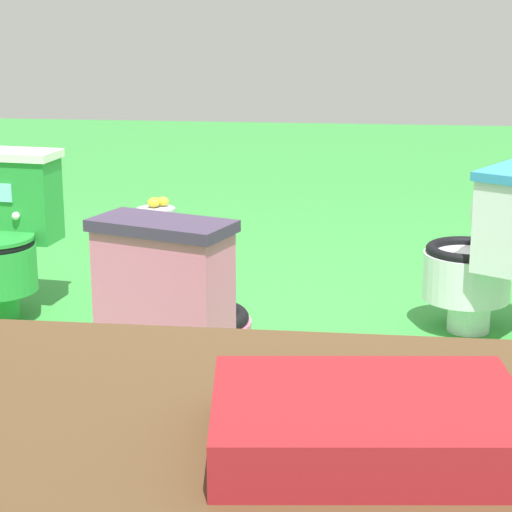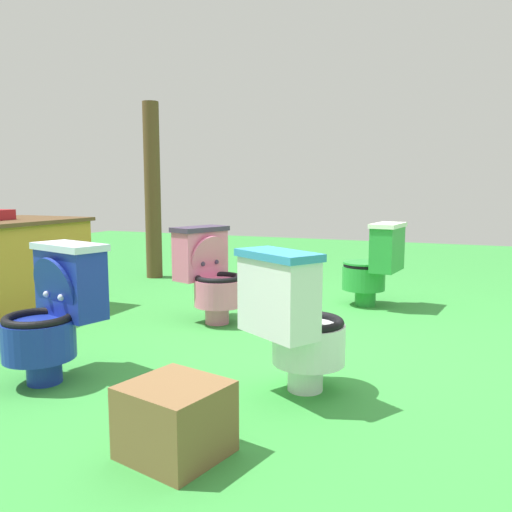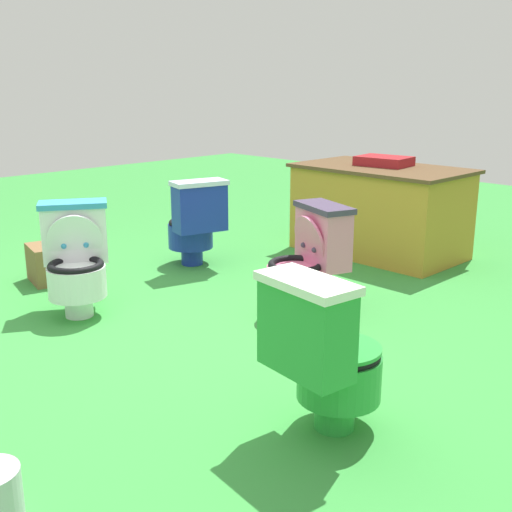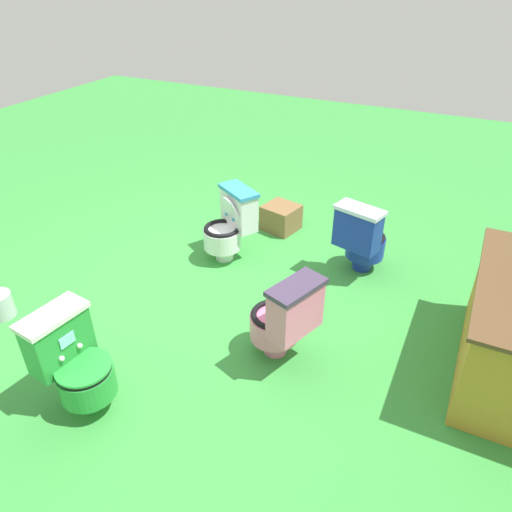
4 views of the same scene
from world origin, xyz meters
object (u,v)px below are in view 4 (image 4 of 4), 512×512
object	(u,v)px
toilet_white	(230,224)
toilet_pink	(284,318)
small_crate	(281,217)
toilet_blue	(362,238)
toilet_green	(74,362)

from	to	relation	value
toilet_white	toilet_pink	xyz separation A→B (m)	(1.09, 1.04, 0.00)
toilet_pink	small_crate	xyz separation A→B (m)	(-1.85, -0.81, -0.23)
toilet_white	toilet_pink	world-z (taller)	same
toilet_blue	toilet_green	size ratio (longest dim) A/B	1.00
toilet_white	toilet_green	size ratio (longest dim) A/B	1.00
toilet_white	toilet_blue	distance (m)	1.28
toilet_pink	toilet_white	bearing A→B (deg)	63.18
toilet_white	toilet_green	xyz separation A→B (m)	(2.10, -0.02, -0.00)
toilet_pink	small_crate	world-z (taller)	toilet_pink
toilet_white	small_crate	world-z (taller)	toilet_white
toilet_white	toilet_green	world-z (taller)	same
toilet_white	toilet_green	bearing A→B (deg)	120.62
toilet_white	toilet_pink	bearing A→B (deg)	164.76
toilet_blue	toilet_white	bearing A→B (deg)	-150.97
toilet_white	small_crate	size ratio (longest dim) A/B	2.04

